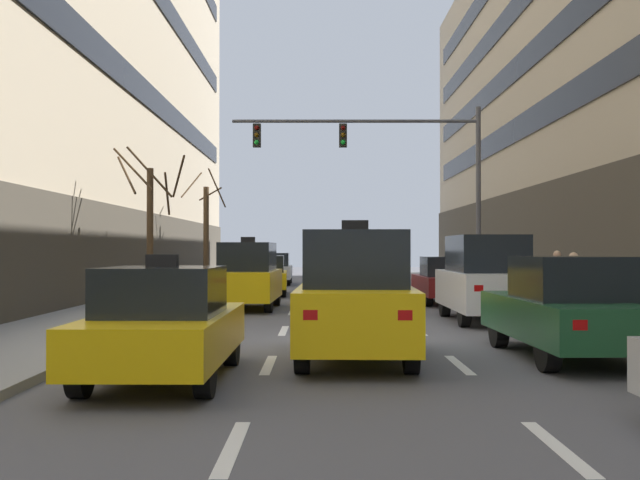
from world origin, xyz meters
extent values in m
plane|color=#515156|center=(0.00, 0.00, 0.00)|extent=(120.00, 120.00, 0.00)
cube|color=gray|center=(-6.36, 0.00, 0.07)|extent=(3.50, 80.00, 0.14)
cube|color=silver|center=(-1.54, -8.00, 0.00)|extent=(0.16, 2.00, 0.01)
cube|color=silver|center=(-1.54, -3.00, 0.00)|extent=(0.16, 2.00, 0.01)
cube|color=silver|center=(-1.54, 2.00, 0.00)|extent=(0.16, 2.00, 0.01)
cube|color=silver|center=(-1.54, 7.00, 0.00)|extent=(0.16, 2.00, 0.01)
cube|color=silver|center=(-1.54, 12.00, 0.00)|extent=(0.16, 2.00, 0.01)
cube|color=silver|center=(-1.54, 17.00, 0.00)|extent=(0.16, 2.00, 0.01)
cube|color=silver|center=(-1.54, 22.00, 0.00)|extent=(0.16, 2.00, 0.01)
cube|color=silver|center=(-1.54, 27.00, 0.00)|extent=(0.16, 2.00, 0.01)
cube|color=silver|center=(-1.54, 32.00, 0.00)|extent=(0.16, 2.00, 0.01)
cube|color=silver|center=(1.54, -8.00, 0.00)|extent=(0.16, 2.00, 0.01)
cube|color=silver|center=(1.54, -3.00, 0.00)|extent=(0.16, 2.00, 0.01)
cube|color=silver|center=(1.54, 2.00, 0.00)|extent=(0.16, 2.00, 0.01)
cube|color=silver|center=(1.54, 7.00, 0.00)|extent=(0.16, 2.00, 0.01)
cube|color=silver|center=(1.54, 12.00, 0.00)|extent=(0.16, 2.00, 0.01)
cube|color=silver|center=(1.54, 17.00, 0.00)|extent=(0.16, 2.00, 0.01)
cube|color=silver|center=(1.54, 22.00, 0.00)|extent=(0.16, 2.00, 0.01)
cube|color=silver|center=(1.54, 27.00, 0.00)|extent=(0.16, 2.00, 0.01)
cube|color=silver|center=(1.54, 32.00, 0.00)|extent=(0.16, 2.00, 0.01)
cylinder|color=black|center=(-3.93, 25.21, 0.33)|extent=(0.23, 0.66, 0.66)
cylinder|color=black|center=(-2.34, 25.23, 0.33)|extent=(0.23, 0.66, 0.66)
cylinder|color=black|center=(-3.89, 22.53, 0.33)|extent=(0.23, 0.66, 0.66)
cylinder|color=black|center=(-2.30, 22.55, 0.33)|extent=(0.23, 0.66, 0.66)
cube|color=#B7BABF|center=(-3.11, 23.88, 0.65)|extent=(1.88, 4.39, 0.64)
cube|color=black|center=(-3.11, 23.68, 1.30)|extent=(1.61, 1.91, 0.68)
cube|color=white|center=(-3.78, 26.02, 0.76)|extent=(0.20, 0.08, 0.14)
cube|color=red|center=(-3.73, 21.73, 0.76)|extent=(0.20, 0.08, 0.14)
cube|color=white|center=(-2.50, 26.03, 0.76)|extent=(0.20, 0.08, 0.14)
cube|color=red|center=(-2.45, 21.74, 0.76)|extent=(0.20, 0.08, 0.14)
cylinder|color=black|center=(-0.80, 10.20, 0.33)|extent=(0.25, 0.68, 0.67)
cylinder|color=black|center=(0.82, 10.26, 0.33)|extent=(0.25, 0.68, 0.67)
cylinder|color=black|center=(-0.70, 7.46, 0.33)|extent=(0.25, 0.68, 0.67)
cylinder|color=black|center=(0.92, 7.52, 0.33)|extent=(0.25, 0.68, 0.67)
cube|color=yellow|center=(0.06, 8.86, 0.79)|extent=(2.03, 4.53, 0.91)
cube|color=black|center=(0.06, 8.86, 1.70)|extent=(1.72, 2.70, 0.91)
cube|color=white|center=(-0.68, 11.02, 0.95)|extent=(0.21, 0.09, 0.14)
cube|color=red|center=(-0.51, 6.65, 0.95)|extent=(0.21, 0.09, 0.14)
cube|color=white|center=(0.63, 11.07, 0.95)|extent=(0.21, 0.09, 0.14)
cube|color=red|center=(0.79, 6.70, 0.95)|extent=(0.21, 0.09, 0.14)
cube|color=black|center=(0.06, 8.86, 2.25)|extent=(0.45, 0.22, 0.18)
cylinder|color=black|center=(-0.89, -1.09, 0.34)|extent=(0.24, 0.68, 0.67)
cylinder|color=black|center=(0.73, -1.14, 0.34)|extent=(0.24, 0.68, 0.67)
cylinder|color=black|center=(-0.97, -3.84, 0.34)|extent=(0.24, 0.68, 0.67)
cylinder|color=black|center=(0.65, -3.89, 0.34)|extent=(0.24, 0.68, 0.67)
cube|color=yellow|center=(-0.12, -2.49, 0.79)|extent=(2.00, 4.53, 0.91)
cube|color=black|center=(-0.12, -2.49, 1.71)|extent=(1.70, 2.69, 0.91)
cube|color=white|center=(-0.71, -0.28, 0.95)|extent=(0.21, 0.09, 0.14)
cube|color=red|center=(-0.84, -4.67, 0.95)|extent=(0.21, 0.09, 0.14)
cube|color=white|center=(0.60, -0.31, 0.95)|extent=(0.21, 0.09, 0.14)
cube|color=red|center=(0.47, -4.70, 0.95)|extent=(0.21, 0.09, 0.14)
cube|color=black|center=(-0.12, -2.49, 2.26)|extent=(0.45, 0.22, 0.18)
cylinder|color=black|center=(-3.69, -3.05, 0.32)|extent=(0.22, 0.65, 0.65)
cylinder|color=black|center=(-2.13, -3.06, 0.32)|extent=(0.22, 0.65, 0.65)
cylinder|color=black|center=(-3.71, -5.70, 0.32)|extent=(0.22, 0.65, 0.65)
cylinder|color=black|center=(-2.15, -5.71, 0.32)|extent=(0.22, 0.65, 0.65)
cube|color=yellow|center=(-2.92, -4.38, 0.64)|extent=(1.83, 4.32, 0.63)
cube|color=black|center=(-2.92, -4.57, 1.28)|extent=(1.58, 1.87, 0.67)
cube|color=white|center=(-3.54, -2.26, 0.75)|extent=(0.20, 0.08, 0.14)
cube|color=red|center=(-3.57, -6.49, 0.75)|extent=(0.20, 0.08, 0.14)
cube|color=white|center=(-2.27, -2.27, 0.75)|extent=(0.20, 0.08, 0.14)
cube|color=red|center=(-2.31, -6.50, 0.75)|extent=(0.20, 0.08, 0.14)
cube|color=black|center=(-2.92, -4.57, 1.70)|extent=(0.43, 0.20, 0.18)
cylinder|color=black|center=(-0.96, 24.37, 0.35)|extent=(0.25, 0.70, 0.70)
cylinder|color=black|center=(0.73, 24.33, 0.35)|extent=(0.25, 0.70, 0.70)
cylinder|color=black|center=(-1.02, 21.52, 0.35)|extent=(0.25, 0.70, 0.70)
cylinder|color=black|center=(0.67, 21.48, 0.35)|extent=(0.25, 0.70, 0.70)
cube|color=#B7BABF|center=(-0.15, 22.93, 0.69)|extent=(2.04, 4.69, 0.68)
cube|color=black|center=(-0.15, 22.71, 1.38)|extent=(1.73, 2.04, 0.72)
cube|color=white|center=(-0.78, 25.22, 0.81)|extent=(0.21, 0.09, 0.15)
cube|color=red|center=(-0.88, 20.66, 0.81)|extent=(0.21, 0.09, 0.15)
cube|color=white|center=(0.58, 25.20, 0.81)|extent=(0.21, 0.09, 0.15)
cube|color=red|center=(0.48, 20.63, 0.81)|extent=(0.21, 0.09, 0.15)
cylinder|color=black|center=(-3.75, 16.30, 0.32)|extent=(0.24, 0.64, 0.64)
cylinder|color=black|center=(-2.21, 16.36, 0.32)|extent=(0.24, 0.64, 0.64)
cylinder|color=black|center=(-3.65, 13.71, 0.32)|extent=(0.24, 0.64, 0.64)
cylinder|color=black|center=(-2.11, 13.77, 0.32)|extent=(0.24, 0.64, 0.64)
cube|color=yellow|center=(-2.93, 15.03, 0.63)|extent=(1.93, 4.30, 0.62)
cube|color=black|center=(-2.93, 14.84, 1.26)|extent=(1.61, 1.89, 0.65)
cube|color=white|center=(-3.63, 17.08, 0.73)|extent=(0.20, 0.08, 0.13)
cube|color=red|center=(-3.47, 12.93, 0.73)|extent=(0.20, 0.08, 0.13)
cube|color=white|center=(-2.40, 17.13, 0.73)|extent=(0.20, 0.08, 0.13)
cube|color=red|center=(-2.23, 12.98, 0.73)|extent=(0.20, 0.08, 0.13)
cube|color=black|center=(-2.93, 14.84, 1.67)|extent=(0.43, 0.21, 0.17)
cylinder|color=black|center=(-3.67, 9.43, 0.32)|extent=(0.23, 0.64, 0.64)
cylinder|color=black|center=(-2.12, 9.38, 0.32)|extent=(0.23, 0.64, 0.64)
cylinder|color=black|center=(-3.75, 6.82, 0.32)|extent=(0.23, 0.64, 0.64)
cylinder|color=black|center=(-2.20, 6.78, 0.32)|extent=(0.23, 0.64, 0.64)
cube|color=yellow|center=(-2.94, 8.10, 0.75)|extent=(1.91, 4.30, 0.87)
cube|color=black|center=(-2.94, 8.10, 1.62)|extent=(1.62, 2.56, 0.87)
cube|color=white|center=(-3.49, 10.20, 0.90)|extent=(0.20, 0.08, 0.14)
cube|color=red|center=(-3.62, 6.04, 0.90)|extent=(0.20, 0.08, 0.14)
cube|color=white|center=(-2.25, 10.17, 0.90)|extent=(0.20, 0.08, 0.14)
cube|color=red|center=(-2.38, 6.00, 0.90)|extent=(0.20, 0.08, 0.14)
cube|color=black|center=(-2.94, 8.10, 2.14)|extent=(0.43, 0.21, 0.17)
cylinder|color=black|center=(2.68, -0.87, 0.35)|extent=(0.25, 0.70, 0.70)
cylinder|color=black|center=(4.37, -0.83, 0.35)|extent=(0.25, 0.70, 0.70)
cylinder|color=black|center=(2.74, -3.71, 0.35)|extent=(0.25, 0.70, 0.70)
cube|color=#1E512D|center=(3.56, -2.27, 0.69)|extent=(2.05, 4.69, 0.68)
cube|color=black|center=(3.56, -2.48, 1.38)|extent=(1.73, 2.04, 0.72)
cube|color=white|center=(2.82, -0.01, 0.80)|extent=(0.21, 0.09, 0.15)
cube|color=red|center=(2.93, -4.57, 0.80)|extent=(0.21, 0.09, 0.15)
cube|color=white|center=(4.18, 0.03, 0.80)|extent=(0.21, 0.09, 0.15)
cylinder|color=black|center=(2.73, 5.58, 0.34)|extent=(0.23, 0.68, 0.68)
cylinder|color=black|center=(4.39, 5.58, 0.34)|extent=(0.23, 0.68, 0.68)
cylinder|color=black|center=(2.72, 2.78, 0.34)|extent=(0.23, 0.68, 0.68)
cylinder|color=black|center=(4.38, 2.78, 0.34)|extent=(0.23, 0.68, 0.68)
cube|color=white|center=(3.56, 4.18, 0.81)|extent=(1.91, 4.57, 0.93)
cube|color=black|center=(3.56, 4.18, 1.74)|extent=(1.66, 2.70, 0.93)
cube|color=white|center=(2.89, 6.42, 0.97)|extent=(0.21, 0.08, 0.15)
cube|color=red|center=(2.89, 1.93, 0.97)|extent=(0.21, 0.08, 0.15)
cube|color=white|center=(4.22, 6.42, 0.97)|extent=(0.21, 0.08, 0.15)
cube|color=red|center=(4.22, 1.93, 0.97)|extent=(0.21, 0.08, 0.15)
cylinder|color=black|center=(2.77, 11.73, 0.32)|extent=(0.22, 0.64, 0.64)
cylinder|color=black|center=(4.32, 11.74, 0.32)|extent=(0.22, 0.64, 0.64)
cylinder|color=black|center=(2.79, 9.12, 0.32)|extent=(0.22, 0.64, 0.64)
cylinder|color=black|center=(4.34, 9.13, 0.32)|extent=(0.22, 0.64, 0.64)
cube|color=maroon|center=(3.56, 10.43, 0.63)|extent=(1.80, 4.26, 0.62)
cube|color=black|center=(3.56, 10.24, 1.27)|extent=(1.56, 1.85, 0.66)
cube|color=white|center=(2.92, 12.51, 0.74)|extent=(0.19, 0.08, 0.14)
cube|color=red|center=(2.95, 8.34, 0.74)|extent=(0.19, 0.08, 0.14)
cube|color=white|center=(4.16, 12.52, 0.74)|extent=(0.19, 0.08, 0.14)
cube|color=red|center=(4.19, 8.35, 0.74)|extent=(0.19, 0.08, 0.14)
cylinder|color=#4C4C51|center=(5.01, 11.95, 3.56)|extent=(0.18, 0.18, 6.85)
cylinder|color=#4C4C51|center=(0.57, 11.95, 6.47)|extent=(8.88, 0.12, 0.12)
cube|color=black|center=(0.12, 11.95, 5.95)|extent=(0.28, 0.24, 0.84)
sphere|color=#4B0704|center=(0.12, 11.81, 6.21)|extent=(0.17, 0.17, 0.17)
sphere|color=#523505|center=(0.12, 11.81, 5.95)|extent=(0.17, 0.17, 0.17)
sphere|color=green|center=(0.12, 11.81, 5.69)|extent=(0.17, 0.17, 0.17)
cube|color=black|center=(-2.98, 11.95, 5.95)|extent=(0.28, 0.24, 0.84)
sphere|color=#4B0704|center=(-2.98, 11.81, 6.21)|extent=(0.17, 0.17, 0.17)
sphere|color=#523505|center=(-2.98, 11.81, 5.95)|extent=(0.17, 0.17, 0.17)
sphere|color=green|center=(-2.98, 11.81, 5.69)|extent=(0.17, 0.17, 0.17)
cylinder|color=#4C3823|center=(-6.01, 8.28, 2.26)|extent=(0.21, 0.21, 4.24)
cylinder|color=#42301E|center=(-5.87, 7.63, 4.19)|extent=(1.37, 0.35, 1.54)
cylinder|color=#42301E|center=(-6.63, 7.86, 4.13)|extent=(0.93, 1.33, 1.28)
cylinder|color=#42301E|center=(-6.37, 7.61, 4.28)|extent=(1.42, 0.82, 1.38)
cylinder|color=#42301E|center=(-5.48, 8.32, 3.58)|extent=(0.16, 1.11, 1.27)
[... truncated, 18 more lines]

